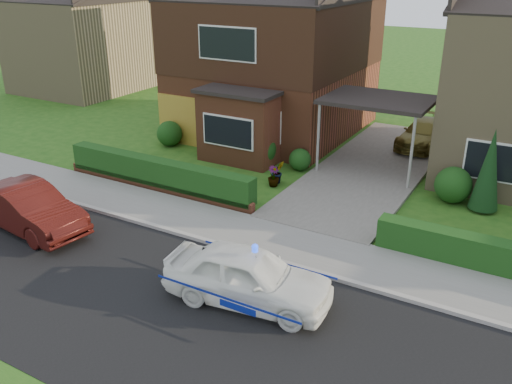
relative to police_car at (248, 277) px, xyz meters
The scene contains 22 objects.
ground 1.40m from the police_car, 103.19° to the right, with size 120.00×120.00×0.00m, color #205015.
road 1.40m from the police_car, 103.19° to the right, with size 60.00×6.00×0.02m, color black.
kerb 1.97m from the police_car, 98.64° to the left, with size 60.00×0.16×0.12m, color #9E9993.
sidewalk 2.98m from the police_car, 95.54° to the left, with size 60.00×2.00×0.10m, color slate.
driveway 9.82m from the police_car, 91.64° to the left, with size 3.80×12.00×0.12m, color #666059.
house_left 14.42m from the police_car, 115.52° to the left, with size 7.50×9.53×7.25m.
carport_link 9.96m from the police_car, 91.65° to the left, with size 3.80×3.00×2.77m.
garage_door 12.23m from the police_car, 134.23° to the left, with size 2.20×0.10×2.10m, color olive.
dwarf_wall 7.35m from the police_car, 146.01° to the left, with size 7.70×0.25×0.36m, color brown.
hedge_left 7.45m from the police_car, 145.05° to the left, with size 7.50×0.55×0.90m, color #153A12.
shrub_left_far 12.08m from the police_car, 136.61° to the left, with size 1.08×1.08×1.08m, color #153A12.
shrub_left_mid 9.16m from the police_car, 117.86° to the left, with size 1.32×1.32×1.32m, color #153A12.
shrub_left_near 8.82m from the police_car, 107.70° to the left, with size 0.84×0.84×0.84m, color #153A12.
shrub_right_near 8.70m from the police_car, 70.41° to the left, with size 1.20×1.20×1.20m, color #153A12.
conifer_a 8.93m from the police_car, 63.90° to the left, with size 0.90×0.90×2.60m, color black.
neighbour_left 25.18m from the police_car, 143.88° to the left, with size 6.50×7.00×5.20m, color #9E8861.
police_car is the anchor object (origin of this frame).
driveway_car 13.32m from the police_car, 86.91° to the left, with size 1.52×3.73×1.08m, color brown.
street_car 7.43m from the police_car, behind, with size 4.09×1.43×1.35m, color #3F100D.
potted_plant_a 7.54m from the police_car, 140.43° to the left, with size 0.36×0.25×0.69m, color gray.
potted_plant_b 7.36m from the police_car, 112.23° to the left, with size 0.37×0.46×0.83m, color gray.
potted_plant_c 7.04m from the police_car, 113.28° to the left, with size 0.41×0.41×0.72m, color gray.
Camera 1 is at (5.70, -7.91, 7.31)m, focal length 38.00 mm.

